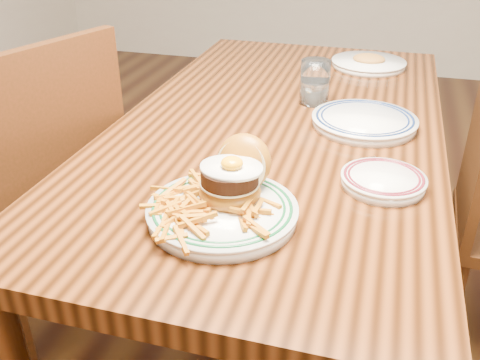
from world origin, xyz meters
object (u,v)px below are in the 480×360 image
(table, at_px, (279,149))
(chair_left, at_px, (36,201))
(main_plate, at_px, (226,198))
(side_plate, at_px, (383,180))

(table, bearing_deg, chair_left, -159.12)
(chair_left, distance_m, main_plate, 0.74)
(main_plate, relative_size, side_plate, 1.64)
(table, distance_m, chair_left, 0.70)
(main_plate, distance_m, side_plate, 0.35)
(chair_left, height_order, side_plate, chair_left)
(table, bearing_deg, side_plate, -46.19)
(chair_left, relative_size, side_plate, 5.38)
(main_plate, height_order, side_plate, main_plate)
(chair_left, height_order, main_plate, chair_left)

